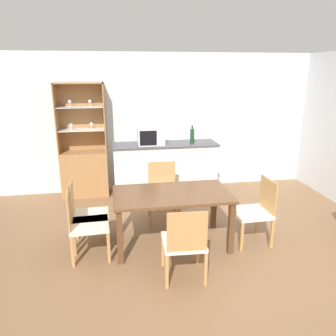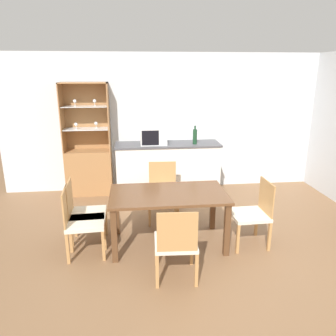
{
  "view_description": "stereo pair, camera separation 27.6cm",
  "coord_description": "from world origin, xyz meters",
  "px_view_note": "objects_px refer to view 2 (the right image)",
  "views": [
    {
      "loc": [
        -1.26,
        -3.49,
        2.24
      ],
      "look_at": [
        -0.46,
        1.16,
        0.82
      ],
      "focal_mm": 35.0,
      "sensor_mm": 36.0,
      "label": 1
    },
    {
      "loc": [
        -0.98,
        -3.53,
        2.24
      ],
      "look_at": [
        -0.46,
        1.16,
        0.82
      ],
      "focal_mm": 35.0,
      "sensor_mm": 36.0,
      "label": 2
    }
  ],
  "objects_px": {
    "wine_bottle": "(195,136)",
    "dining_chair_side_right_near": "(253,213)",
    "display_cabinet": "(89,164)",
    "dining_chair_head_far": "(163,192)",
    "dining_chair_side_left_far": "(84,213)",
    "dining_chair_side_left_near": "(81,221)",
    "dining_chair_head_near": "(176,243)",
    "microwave": "(153,136)",
    "dining_table": "(168,200)"
  },
  "relations": [
    {
      "from": "dining_table",
      "to": "dining_chair_head_far",
      "type": "bearing_deg",
      "value": 89.82
    },
    {
      "from": "display_cabinet",
      "to": "dining_chair_side_right_near",
      "type": "height_order",
      "value": "display_cabinet"
    },
    {
      "from": "dining_chair_head_near",
      "to": "wine_bottle",
      "type": "height_order",
      "value": "wine_bottle"
    },
    {
      "from": "display_cabinet",
      "to": "wine_bottle",
      "type": "height_order",
      "value": "display_cabinet"
    },
    {
      "from": "dining_chair_side_left_near",
      "to": "wine_bottle",
      "type": "xyz_separation_m",
      "value": [
        1.72,
        1.61,
        0.72
      ]
    },
    {
      "from": "display_cabinet",
      "to": "microwave",
      "type": "height_order",
      "value": "display_cabinet"
    },
    {
      "from": "dining_chair_side_left_far",
      "to": "dining_chair_head_far",
      "type": "distance_m",
      "value": 1.28
    },
    {
      "from": "dining_chair_head_far",
      "to": "microwave",
      "type": "height_order",
      "value": "microwave"
    },
    {
      "from": "dining_chair_head_far",
      "to": "microwave",
      "type": "bearing_deg",
      "value": -80.7
    },
    {
      "from": "dining_table",
      "to": "dining_chair_side_left_near",
      "type": "relative_size",
      "value": 1.71
    },
    {
      "from": "dining_chair_head_far",
      "to": "wine_bottle",
      "type": "distance_m",
      "value": 1.18
    },
    {
      "from": "dining_chair_head_near",
      "to": "dining_chair_head_far",
      "type": "bearing_deg",
      "value": 92.91
    },
    {
      "from": "dining_chair_head_near",
      "to": "display_cabinet",
      "type": "bearing_deg",
      "value": 117.13
    },
    {
      "from": "wine_bottle",
      "to": "dining_chair_side_left_near",
      "type": "bearing_deg",
      "value": -136.9
    },
    {
      "from": "display_cabinet",
      "to": "dining_chair_head_near",
      "type": "height_order",
      "value": "display_cabinet"
    },
    {
      "from": "dining_table",
      "to": "dining_chair_side_right_near",
      "type": "height_order",
      "value": "dining_chair_side_right_near"
    },
    {
      "from": "dining_table",
      "to": "dining_chair_side_left_near",
      "type": "bearing_deg",
      "value": -173.25
    },
    {
      "from": "display_cabinet",
      "to": "dining_chair_side_left_near",
      "type": "relative_size",
      "value": 2.32
    },
    {
      "from": "dining_chair_side_right_near",
      "to": "dining_chair_head_near",
      "type": "bearing_deg",
      "value": 118.8
    },
    {
      "from": "microwave",
      "to": "dining_chair_head_far",
      "type": "bearing_deg",
      "value": -83.56
    },
    {
      "from": "microwave",
      "to": "dining_table",
      "type": "bearing_deg",
      "value": -86.87
    },
    {
      "from": "display_cabinet",
      "to": "dining_chair_side_left_near",
      "type": "height_order",
      "value": "display_cabinet"
    },
    {
      "from": "dining_table",
      "to": "dining_chair_side_right_near",
      "type": "bearing_deg",
      "value": -6.54
    },
    {
      "from": "wine_bottle",
      "to": "microwave",
      "type": "bearing_deg",
      "value": 174.88
    },
    {
      "from": "dining_chair_side_left_near",
      "to": "wine_bottle",
      "type": "distance_m",
      "value": 2.46
    },
    {
      "from": "display_cabinet",
      "to": "wine_bottle",
      "type": "bearing_deg",
      "value": -16.46
    },
    {
      "from": "dining_chair_side_left_far",
      "to": "dining_chair_side_right_near",
      "type": "distance_m",
      "value": 2.21
    },
    {
      "from": "dining_chair_side_left_near",
      "to": "microwave",
      "type": "height_order",
      "value": "microwave"
    },
    {
      "from": "dining_chair_side_left_far",
      "to": "wine_bottle",
      "type": "bearing_deg",
      "value": 126.57
    },
    {
      "from": "display_cabinet",
      "to": "dining_table",
      "type": "xyz_separation_m",
      "value": [
        1.25,
        -2.03,
        0.04
      ]
    },
    {
      "from": "wine_bottle",
      "to": "dining_chair_head_far",
      "type": "bearing_deg",
      "value": -131.21
    },
    {
      "from": "display_cabinet",
      "to": "dining_chair_side_right_near",
      "type": "bearing_deg",
      "value": -42.53
    },
    {
      "from": "dining_chair_head_far",
      "to": "dining_chair_side_left_near",
      "type": "bearing_deg",
      "value": 42.22
    },
    {
      "from": "display_cabinet",
      "to": "dining_chair_head_far",
      "type": "distance_m",
      "value": 1.78
    },
    {
      "from": "dining_chair_side_right_near",
      "to": "dining_chair_head_far",
      "type": "relative_size",
      "value": 1.0
    },
    {
      "from": "display_cabinet",
      "to": "dining_chair_head_far",
      "type": "bearing_deg",
      "value": -45.06
    },
    {
      "from": "dining_chair_side_right_near",
      "to": "dining_chair_head_far",
      "type": "distance_m",
      "value": 1.42
    },
    {
      "from": "wine_bottle",
      "to": "display_cabinet",
      "type": "bearing_deg",
      "value": 163.54
    },
    {
      "from": "microwave",
      "to": "wine_bottle",
      "type": "height_order",
      "value": "wine_bottle"
    },
    {
      "from": "dining_chair_side_left_far",
      "to": "microwave",
      "type": "distance_m",
      "value": 1.89
    },
    {
      "from": "display_cabinet",
      "to": "dining_chair_side_left_far",
      "type": "bearing_deg",
      "value": -85.38
    },
    {
      "from": "display_cabinet",
      "to": "dining_chair_side_right_near",
      "type": "distance_m",
      "value": 3.19
    },
    {
      "from": "dining_chair_side_right_near",
      "to": "wine_bottle",
      "type": "height_order",
      "value": "wine_bottle"
    },
    {
      "from": "microwave",
      "to": "wine_bottle",
      "type": "relative_size",
      "value": 1.42
    },
    {
      "from": "wine_bottle",
      "to": "dining_chair_side_right_near",
      "type": "bearing_deg",
      "value": -73.36
    },
    {
      "from": "dining_chair_side_right_near",
      "to": "wine_bottle",
      "type": "bearing_deg",
      "value": 15.0
    },
    {
      "from": "dining_chair_head_near",
      "to": "wine_bottle",
      "type": "bearing_deg",
      "value": 77.65
    },
    {
      "from": "display_cabinet",
      "to": "dining_chair_head_far",
      "type": "relative_size",
      "value": 2.32
    },
    {
      "from": "display_cabinet",
      "to": "dining_chair_side_left_near",
      "type": "xyz_separation_m",
      "value": [
        0.15,
        -2.16,
        -0.14
      ]
    },
    {
      "from": "dining_chair_head_far",
      "to": "microwave",
      "type": "relative_size",
      "value": 1.99
    }
  ]
}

